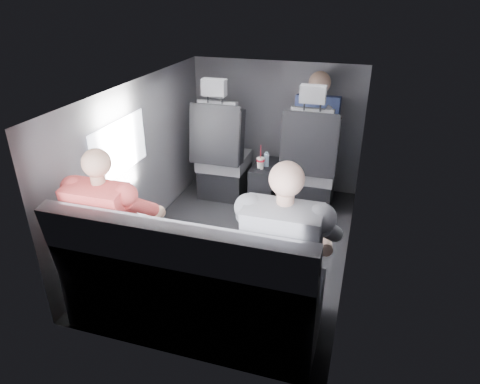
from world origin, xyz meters
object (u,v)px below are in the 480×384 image
(front_seat_right, at_px, (310,171))
(passenger_front_right, at_px, (316,128))
(soda_cup, at_px, (261,163))
(passenger_rear_right, at_px, (286,254))
(water_bottle, at_px, (266,160))
(front_seat_left, at_px, (222,161))
(passenger_rear_left, at_px, (117,228))
(laptop_white, at_px, (120,216))
(center_console, at_px, (265,182))
(rear_bench, at_px, (190,291))
(laptop_black, at_px, (291,237))

(front_seat_right, height_order, passenger_front_right, passenger_front_right)
(soda_cup, relative_size, passenger_rear_right, 0.19)
(front_seat_right, xyz_separation_m, water_bottle, (-0.43, -0.01, 0.07))
(passenger_rear_right, bearing_deg, front_seat_left, 119.58)
(soda_cup, distance_m, water_bottle, 0.09)
(passenger_rear_right, bearing_deg, passenger_front_right, 93.54)
(front_seat_left, height_order, passenger_front_right, passenger_front_right)
(passenger_rear_left, relative_size, passenger_front_right, 1.36)
(soda_cup, height_order, passenger_rear_left, passenger_rear_left)
(laptop_white, distance_m, passenger_rear_left, 0.13)
(front_seat_right, bearing_deg, center_console, 174.93)
(laptop_white, bearing_deg, front_seat_left, 85.41)
(center_console, relative_size, rear_bench, 0.30)
(center_console, bearing_deg, passenger_rear_right, -72.68)
(front_seat_left, relative_size, rear_bench, 0.79)
(front_seat_left, relative_size, passenger_rear_right, 1.01)
(passenger_rear_left, bearing_deg, passenger_rear_right, -0.04)
(front_seat_left, relative_size, laptop_white, 2.83)
(rear_bench, distance_m, passenger_rear_right, 0.67)
(front_seat_left, height_order, passenger_rear_left, front_seat_left)
(center_console, height_order, passenger_front_right, passenger_front_right)
(front_seat_right, xyz_separation_m, rear_bench, (-0.45, -1.90, -0.09))
(center_console, height_order, soda_cup, soda_cup)
(rear_bench, relative_size, passenger_front_right, 1.82)
(center_console, relative_size, laptop_black, 1.59)
(front_seat_left, xyz_separation_m, passenger_rear_left, (-0.09, -1.81, 0.22))
(soda_cup, xyz_separation_m, passenger_rear_right, (0.60, -1.73, 0.18))
(water_bottle, bearing_deg, front_seat_right, 0.75)
(rear_bench, relative_size, passenger_rear_left, 1.33)
(rear_bench, bearing_deg, passenger_rear_right, 9.34)
(rear_bench, xyz_separation_m, passenger_rear_right, (0.58, 0.09, 0.33))
(front_seat_right, distance_m, soda_cup, 0.48)
(water_bottle, relative_size, passenger_front_right, 0.17)
(passenger_rear_left, bearing_deg, soda_cup, 73.43)
(center_console, distance_m, soda_cup, 0.29)
(soda_cup, bearing_deg, front_seat_left, 169.37)
(front_seat_left, distance_m, laptop_black, 1.91)
(laptop_black, bearing_deg, soda_cup, 111.18)
(laptop_black, bearing_deg, rear_bench, -151.77)
(rear_bench, xyz_separation_m, water_bottle, (0.02, 1.90, 0.16))
(passenger_front_right, bearing_deg, front_seat_right, -89.61)
(laptop_white, bearing_deg, center_console, 71.28)
(front_seat_right, xyz_separation_m, center_console, (-0.45, 0.04, -0.20))
(center_console, xyz_separation_m, laptop_black, (0.56, -1.64, 0.43))
(rear_bench, relative_size, passenger_rear_right, 1.28)
(rear_bench, xyz_separation_m, soda_cup, (-0.02, 1.82, 0.15))
(passenger_rear_left, distance_m, passenger_rear_right, 1.11)
(soda_cup, distance_m, passenger_rear_right, 1.84)
(front_seat_left, distance_m, passenger_front_right, 1.00)
(water_bottle, bearing_deg, soda_cup, -118.91)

